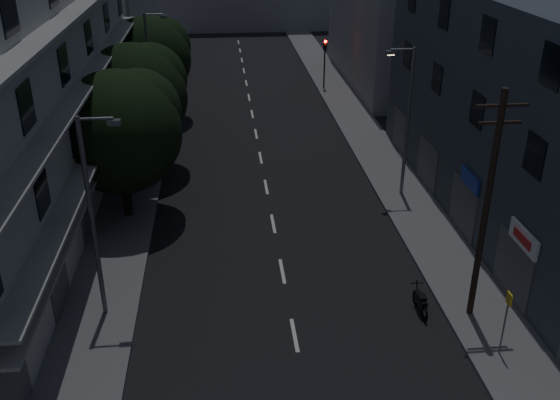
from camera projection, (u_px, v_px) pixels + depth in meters
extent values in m
plane|color=black|center=(260.00, 155.00, 39.98)|extent=(160.00, 160.00, 0.00)
cube|color=#565659|center=(141.00, 158.00, 39.28)|extent=(3.00, 90.00, 0.15)
cube|color=#565659|center=(375.00, 150.00, 40.61)|extent=(3.00, 90.00, 0.15)
cube|color=beige|center=(294.00, 335.00, 23.39)|extent=(0.15, 2.00, 0.01)
cube|color=beige|center=(282.00, 271.00, 27.42)|extent=(0.15, 2.00, 0.01)
cube|color=beige|center=(273.00, 224.00, 31.46)|extent=(0.15, 2.00, 0.01)
cube|color=beige|center=(266.00, 187.00, 35.49)|extent=(0.15, 2.00, 0.01)
cube|color=beige|center=(261.00, 158.00, 39.53)|extent=(0.15, 2.00, 0.01)
cube|color=beige|center=(256.00, 134.00, 43.56)|extent=(0.15, 2.00, 0.01)
cube|color=beige|center=(252.00, 114.00, 47.60)|extent=(0.15, 2.00, 0.01)
cube|color=beige|center=(249.00, 97.00, 51.63)|extent=(0.15, 2.00, 0.01)
cube|color=beige|center=(246.00, 83.00, 55.67)|extent=(0.15, 2.00, 0.01)
cube|color=beige|center=(244.00, 71.00, 59.70)|extent=(0.15, 2.00, 0.01)
cube|color=beige|center=(242.00, 60.00, 63.74)|extent=(0.15, 2.00, 0.01)
cube|color=beige|center=(240.00, 50.00, 67.77)|extent=(0.15, 2.00, 0.01)
cube|color=beige|center=(238.00, 42.00, 71.81)|extent=(0.15, 2.00, 0.01)
cube|color=#A2A29D|center=(16.00, 81.00, 29.59)|extent=(6.00, 36.00, 14.00)
cube|color=black|center=(11.00, 373.00, 18.58)|extent=(0.06, 1.60, 1.60)
cube|color=black|center=(56.00, 267.00, 23.96)|extent=(0.06, 1.60, 1.60)
cube|color=black|center=(84.00, 200.00, 29.34)|extent=(0.06, 1.60, 1.60)
cube|color=black|center=(104.00, 153.00, 34.72)|extent=(0.06, 1.60, 1.60)
cube|color=black|center=(118.00, 120.00, 40.10)|extent=(0.06, 1.60, 1.60)
cube|color=black|center=(129.00, 94.00, 45.48)|extent=(0.06, 1.60, 1.60)
cube|color=black|center=(42.00, 192.00, 22.57)|extent=(0.06, 1.60, 1.60)
cube|color=black|center=(74.00, 136.00, 27.95)|extent=(0.06, 1.60, 1.60)
cube|color=black|center=(97.00, 98.00, 33.33)|extent=(0.06, 1.60, 1.60)
cube|color=black|center=(113.00, 70.00, 38.71)|extent=(0.06, 1.60, 1.60)
cube|color=black|center=(125.00, 50.00, 44.09)|extent=(0.06, 1.60, 1.60)
cube|color=black|center=(26.00, 106.00, 21.19)|extent=(0.06, 1.60, 1.60)
cube|color=black|center=(64.00, 65.00, 26.57)|extent=(0.06, 1.60, 1.60)
cube|color=black|center=(89.00, 37.00, 31.95)|extent=(0.06, 1.60, 1.60)
cube|color=black|center=(106.00, 17.00, 37.33)|extent=(0.06, 1.60, 1.60)
cube|color=black|center=(120.00, 3.00, 42.71)|extent=(0.06, 1.60, 1.60)
cube|color=black|center=(8.00, 9.00, 19.80)|extent=(0.06, 1.60, 1.60)
cube|color=gray|center=(100.00, 138.00, 31.21)|extent=(1.00, 32.40, 0.12)
cube|color=gray|center=(91.00, 75.00, 29.82)|extent=(1.00, 32.40, 0.12)
cube|color=gray|center=(82.00, 5.00, 28.43)|extent=(1.00, 32.40, 0.12)
cube|color=gray|center=(100.00, 154.00, 31.59)|extent=(0.80, 32.40, 0.12)
cube|color=#424247|center=(15.00, 389.00, 18.84)|extent=(0.06, 2.40, 2.40)
cube|color=#424247|center=(58.00, 280.00, 24.22)|extent=(0.06, 2.40, 2.40)
cube|color=#424247|center=(86.00, 211.00, 29.60)|extent=(0.06, 2.40, 2.40)
cube|color=#424247|center=(105.00, 163.00, 34.98)|extent=(0.06, 2.40, 2.40)
cube|color=#424247|center=(120.00, 128.00, 40.36)|extent=(0.06, 2.40, 2.40)
cube|color=#424247|center=(130.00, 102.00, 45.74)|extent=(0.06, 2.40, 2.40)
cube|color=#2E353E|center=(534.00, 122.00, 28.80)|extent=(6.00, 28.00, 11.00)
cube|color=black|center=(535.00, 155.00, 22.80)|extent=(0.06, 1.40, 1.50)
cube|color=black|center=(477.00, 110.00, 27.73)|extent=(0.06, 1.40, 1.50)
cube|color=black|center=(437.00, 78.00, 32.66)|extent=(0.06, 1.40, 1.50)
cube|color=black|center=(407.00, 55.00, 37.60)|extent=(0.06, 1.40, 1.50)
cube|color=black|center=(552.00, 66.00, 21.37)|extent=(0.06, 1.40, 1.50)
cube|color=black|center=(488.00, 35.00, 26.30)|extent=(0.06, 1.40, 1.50)
cube|color=black|center=(444.00, 14.00, 31.23)|extent=(0.06, 1.40, 1.50)
cube|color=#424247|center=(513.00, 269.00, 24.93)|extent=(0.06, 3.00, 2.60)
cube|color=#424247|center=(463.00, 209.00, 29.86)|extent=(0.06, 3.00, 2.60)
cube|color=#424247|center=(427.00, 165.00, 34.79)|extent=(0.06, 3.00, 2.60)
cube|color=#424247|center=(400.00, 132.00, 39.72)|extent=(0.06, 3.00, 2.60)
cube|color=silver|center=(524.00, 239.00, 23.73)|extent=(0.12, 2.20, 0.80)
cube|color=#B21414|center=(522.00, 239.00, 23.73)|extent=(0.02, 1.40, 0.36)
cube|color=navy|center=(470.00, 180.00, 28.67)|extent=(0.12, 2.00, 0.70)
cube|color=slate|center=(384.00, 7.00, 53.47)|extent=(6.00, 20.00, 13.00)
cylinder|color=black|center=(125.00, 178.00, 31.20)|extent=(0.44, 0.44, 4.05)
sphere|color=black|center=(119.00, 132.00, 30.15)|extent=(6.07, 6.07, 6.07)
sphere|color=black|center=(139.00, 112.00, 30.58)|extent=(4.25, 4.25, 4.25)
sphere|color=black|center=(100.00, 128.00, 29.34)|extent=(3.95, 3.95, 3.95)
cylinder|color=black|center=(138.00, 138.00, 36.50)|extent=(0.44, 0.44, 4.06)
sphere|color=black|center=(134.00, 97.00, 35.44)|extent=(6.12, 6.12, 6.12)
sphere|color=black|center=(150.00, 80.00, 35.88)|extent=(4.28, 4.28, 4.28)
sphere|color=black|center=(118.00, 93.00, 34.63)|extent=(3.98, 3.98, 3.98)
cylinder|color=black|center=(152.00, 92.00, 45.37)|extent=(0.44, 0.44, 4.01)
sphere|color=black|center=(149.00, 59.00, 44.33)|extent=(5.98, 5.98, 5.98)
sphere|color=black|center=(161.00, 46.00, 44.75)|extent=(4.19, 4.19, 4.19)
sphere|color=black|center=(137.00, 55.00, 43.53)|extent=(3.89, 3.89, 3.89)
cylinder|color=black|center=(324.00, 69.00, 53.03)|extent=(0.12, 0.12, 3.20)
cube|color=black|center=(325.00, 45.00, 52.14)|extent=(0.28, 0.22, 0.90)
sphere|color=#FF0C05|center=(325.00, 42.00, 51.86)|extent=(0.22, 0.22, 0.22)
sphere|color=#3F330C|center=(325.00, 45.00, 51.99)|extent=(0.22, 0.22, 0.22)
sphere|color=black|center=(325.00, 49.00, 52.12)|extent=(0.22, 0.22, 0.22)
cylinder|color=black|center=(169.00, 70.00, 52.91)|extent=(0.12, 0.12, 3.20)
cube|color=black|center=(167.00, 45.00, 52.02)|extent=(0.28, 0.22, 0.90)
sphere|color=black|center=(166.00, 42.00, 51.74)|extent=(0.22, 0.22, 0.22)
sphere|color=#3F330C|center=(167.00, 45.00, 51.87)|extent=(0.22, 0.22, 0.22)
sphere|color=#0CFF26|center=(167.00, 49.00, 52.00)|extent=(0.22, 0.22, 0.22)
cylinder|color=#55575D|center=(92.00, 221.00, 22.75)|extent=(0.18, 0.18, 8.00)
cylinder|color=#55575D|center=(95.00, 119.00, 21.11)|extent=(1.20, 0.10, 0.10)
cube|color=#55575D|center=(114.00, 122.00, 21.23)|extent=(0.45, 0.25, 0.18)
cube|color=#4C4C4C|center=(114.00, 125.00, 21.28)|extent=(0.35, 0.18, 0.04)
cylinder|color=slate|center=(407.00, 124.00, 32.69)|extent=(0.18, 0.18, 8.00)
cylinder|color=slate|center=(403.00, 49.00, 30.95)|extent=(1.20, 0.10, 0.10)
cube|color=slate|center=(391.00, 53.00, 30.96)|extent=(0.45, 0.25, 0.18)
cube|color=#FFD88C|center=(390.00, 55.00, 31.01)|extent=(0.35, 0.18, 0.04)
cylinder|color=slate|center=(150.00, 74.00, 42.12)|extent=(0.18, 0.18, 8.00)
cylinder|color=slate|center=(154.00, 14.00, 40.48)|extent=(1.20, 0.10, 0.10)
cube|color=slate|center=(163.00, 17.00, 40.60)|extent=(0.45, 0.25, 0.18)
cube|color=#4C4C4C|center=(163.00, 18.00, 40.64)|extent=(0.35, 0.18, 0.04)
cylinder|color=black|center=(486.00, 210.00, 22.47)|extent=(0.24, 0.24, 9.00)
cube|color=black|center=(503.00, 106.00, 20.78)|extent=(1.80, 0.10, 0.10)
cube|color=black|center=(500.00, 123.00, 21.04)|extent=(1.50, 0.10, 0.10)
cylinder|color=#595B60|center=(504.00, 324.00, 21.72)|extent=(0.06, 0.06, 2.50)
cube|color=yellow|center=(509.00, 299.00, 21.27)|extent=(0.05, 0.35, 0.45)
torus|color=black|center=(424.00, 314.00, 24.13)|extent=(0.10, 0.64, 0.64)
torus|color=black|center=(416.00, 298.00, 25.10)|extent=(0.10, 0.64, 0.64)
cube|color=black|center=(421.00, 300.00, 24.49)|extent=(0.24, 1.00, 0.32)
cube|color=black|center=(422.00, 297.00, 24.26)|extent=(0.28, 0.41, 0.09)
cylinder|color=black|center=(417.00, 290.00, 24.89)|extent=(0.06, 0.40, 0.76)
cube|color=black|center=(417.00, 283.00, 24.85)|extent=(0.50, 0.04, 0.04)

